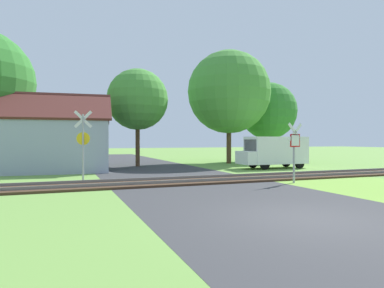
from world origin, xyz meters
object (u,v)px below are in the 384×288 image
at_px(tree_right, 229,92).
at_px(mail_truck, 274,151).
at_px(crossing_sign_far, 83,140).
at_px(tree_far, 268,111).
at_px(tree_center, 138,100).
at_px(stop_sign_near, 295,147).
at_px(house, 43,143).

height_order(tree_right, mail_truck, tree_right).
bearing_deg(mail_truck, crossing_sign_far, 102.71).
bearing_deg(tree_right, tree_far, 13.16).
height_order(crossing_sign_far, tree_center, tree_center).
height_order(stop_sign_near, crossing_sign_far, crossing_sign_far).
bearing_deg(house, crossing_sign_far, -65.55).
bearing_deg(crossing_sign_far, tree_center, 70.64).
height_order(tree_center, mail_truck, tree_center).
bearing_deg(stop_sign_near, tree_far, -127.62).
xyz_separation_m(crossing_sign_far, house, (-2.07, 6.04, -0.21)).
relative_size(stop_sign_near, tree_right, 0.29).
bearing_deg(mail_truck, house, 78.57).
bearing_deg(tree_right, tree_center, -176.77).
distance_m(stop_sign_near, mail_truck, 8.43).
height_order(stop_sign_near, house, house).
bearing_deg(tree_center, crossing_sign_far, -118.70).
distance_m(crossing_sign_far, house, 6.39).
bearing_deg(house, mail_truck, -6.30).
relative_size(house, tree_center, 1.19).
bearing_deg(tree_far, mail_truck, -120.80).
height_order(house, tree_far, tree_far).
height_order(stop_sign_near, tree_right, tree_right).
xyz_separation_m(tree_right, tree_far, (4.71, 1.10, -1.39)).
bearing_deg(mail_truck, tree_center, 59.10).
distance_m(tree_right, tree_far, 5.03).
relative_size(stop_sign_near, house, 0.32).
relative_size(tree_right, tree_far, 1.31).
relative_size(tree_far, mail_truck, 1.50).
bearing_deg(stop_sign_near, tree_center, -77.92).
distance_m(tree_far, mail_truck, 8.68).
distance_m(stop_sign_near, crossing_sign_far, 10.21).
height_order(crossing_sign_far, tree_far, tree_far).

